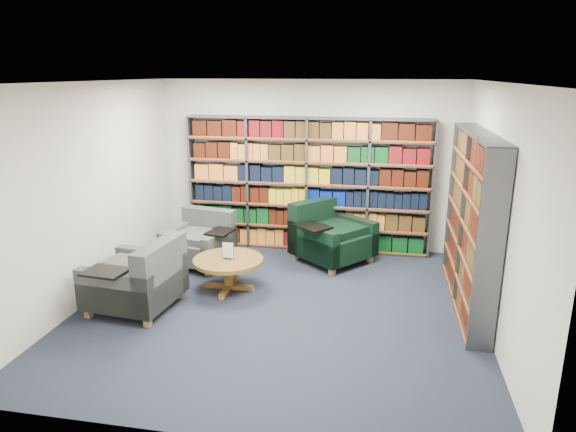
% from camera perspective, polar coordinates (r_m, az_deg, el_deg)
% --- Properties ---
extents(room_shell, '(5.02, 5.02, 2.82)m').
position_cam_1_polar(room_shell, '(6.21, -1.02, 1.63)').
color(room_shell, black).
rests_on(room_shell, ground).
extents(bookshelf_back, '(4.00, 0.28, 2.20)m').
position_cam_1_polar(bookshelf_back, '(8.52, 2.17, 3.44)').
color(bookshelf_back, '#47494F').
rests_on(bookshelf_back, ground).
extents(bookshelf_right, '(0.28, 2.50, 2.20)m').
position_cam_1_polar(bookshelf_right, '(6.84, 19.67, -0.59)').
color(bookshelf_right, '#47494F').
rests_on(bookshelf_right, ground).
extents(chair_teal_left, '(1.14, 1.05, 0.81)m').
position_cam_1_polar(chair_teal_left, '(8.18, -9.58, -2.90)').
color(chair_teal_left, '#061631').
rests_on(chair_teal_left, ground).
extents(chair_green_right, '(1.44, 1.44, 0.93)m').
position_cam_1_polar(chair_green_right, '(8.20, 4.50, -2.33)').
color(chair_green_right, black).
rests_on(chair_green_right, ground).
extents(chair_teal_front, '(1.10, 1.23, 0.91)m').
position_cam_1_polar(chair_teal_front, '(6.76, -16.00, -7.01)').
color(chair_teal_front, '#061631').
rests_on(chair_teal_front, ground).
extents(coffee_table, '(0.96, 0.96, 0.67)m').
position_cam_1_polar(coffee_table, '(7.10, -6.64, -5.42)').
color(coffee_table, brown).
rests_on(coffee_table, ground).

